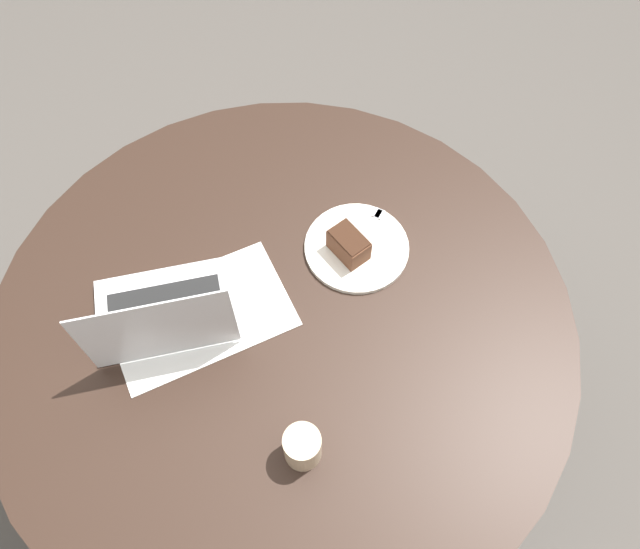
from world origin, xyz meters
name	(u,v)px	position (x,y,z in m)	size (l,w,h in m)	color
ground_plane	(293,414)	(0.00, 0.00, 0.00)	(12.00, 12.00, 0.00)	#4C4742
dining_table	(283,336)	(0.00, 0.00, 0.64)	(1.35, 1.35, 0.74)	black
paper_document	(201,315)	(0.17, -0.07, 0.74)	(0.43, 0.30, 0.00)	white
plate	(357,247)	(-0.23, -0.12, 0.74)	(0.25, 0.25, 0.01)	silver
cake_slice	(349,245)	(-0.20, -0.12, 0.78)	(0.09, 0.11, 0.07)	brown
fork	(369,230)	(-0.27, -0.16, 0.75)	(0.14, 0.13, 0.00)	silver
coffee_glass	(302,447)	(0.04, 0.30, 0.78)	(0.08, 0.08, 0.10)	#C6AD89
laptop	(164,315)	(0.25, -0.07, 0.78)	(0.33, 0.25, 0.25)	silver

